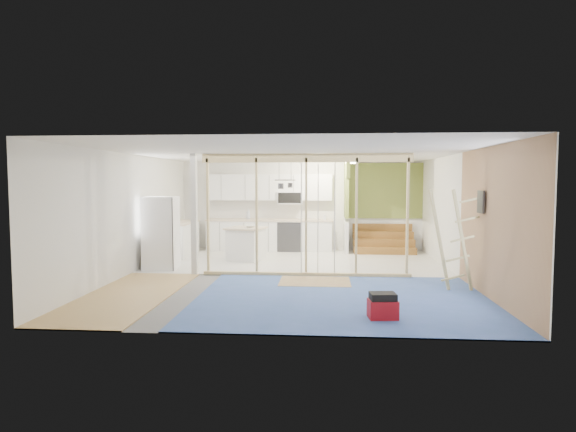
# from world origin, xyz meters

# --- Properties ---
(room) EXTENTS (7.01, 8.01, 2.61)m
(room) POSITION_xyz_m (0.00, 0.00, 1.30)
(room) COLOR slate
(room) RESTS_ON ground
(floor_overlays) EXTENTS (7.00, 8.00, 0.03)m
(floor_overlays) POSITION_xyz_m (0.07, 0.06, 0.01)
(floor_overlays) COLOR silver
(floor_overlays) RESTS_ON room
(stud_frame) EXTENTS (4.66, 0.14, 2.60)m
(stud_frame) POSITION_xyz_m (-0.24, -0.00, 1.59)
(stud_frame) COLOR #E0C189
(stud_frame) RESTS_ON room
(base_cabinets) EXTENTS (4.45, 2.24, 0.93)m
(base_cabinets) POSITION_xyz_m (-1.61, 3.36, 0.47)
(base_cabinets) COLOR white
(base_cabinets) RESTS_ON room
(upper_cabinets) EXTENTS (3.60, 0.41, 0.85)m
(upper_cabinets) POSITION_xyz_m (-0.84, 3.82, 1.82)
(upper_cabinets) COLOR white
(upper_cabinets) RESTS_ON room
(green_partition) EXTENTS (2.25, 1.51, 2.60)m
(green_partition) POSITION_xyz_m (2.04, 3.66, 0.94)
(green_partition) COLOR olive
(green_partition) RESTS_ON room
(pot_rack) EXTENTS (0.52, 0.52, 0.72)m
(pot_rack) POSITION_xyz_m (-0.31, 1.89, 2.00)
(pot_rack) COLOR black
(pot_rack) RESTS_ON room
(sheathing_panel) EXTENTS (0.02, 4.00, 2.60)m
(sheathing_panel) POSITION_xyz_m (3.48, -2.00, 1.30)
(sheathing_panel) COLOR tan
(sheathing_panel) RESTS_ON room
(electrical_panel) EXTENTS (0.04, 0.30, 0.40)m
(electrical_panel) POSITION_xyz_m (3.43, -1.40, 1.65)
(electrical_panel) COLOR #39393E
(electrical_panel) RESTS_ON room
(ceiling_light) EXTENTS (0.32, 0.32, 0.08)m
(ceiling_light) POSITION_xyz_m (1.40, 3.00, 2.54)
(ceiling_light) COLOR #FFEABF
(ceiling_light) RESTS_ON room
(fridge) EXTENTS (0.77, 0.75, 1.67)m
(fridge) POSITION_xyz_m (-3.03, 0.59, 0.83)
(fridge) COLOR white
(fridge) RESTS_ON room
(island) EXTENTS (1.07, 1.07, 0.86)m
(island) POSITION_xyz_m (-1.30, 1.93, 0.43)
(island) COLOR white
(island) RESTS_ON room
(bowl) EXTENTS (0.25, 0.25, 0.06)m
(bowl) POSITION_xyz_m (-1.18, 1.85, 0.89)
(bowl) COLOR silver
(bowl) RESTS_ON island
(soap_bottle_a) EXTENTS (0.13, 0.13, 0.30)m
(soap_bottle_a) POSITION_xyz_m (-1.53, 3.79, 1.08)
(soap_bottle_a) COLOR silver
(soap_bottle_a) RESTS_ON base_cabinets
(soap_bottle_b) EXTENTS (0.09, 0.10, 0.18)m
(soap_bottle_b) POSITION_xyz_m (0.70, 3.60, 1.02)
(soap_bottle_b) COLOR silver
(soap_bottle_b) RESTS_ON base_cabinets
(toolbox) EXTENTS (0.44, 0.35, 0.39)m
(toolbox) POSITION_xyz_m (1.54, -3.12, 0.19)
(toolbox) COLOR maroon
(toolbox) RESTS_ON room
(ladder) EXTENTS (1.00, 0.12, 1.85)m
(ladder) POSITION_xyz_m (3.03, -1.22, 0.95)
(ladder) COLOR tan
(ladder) RESTS_ON room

